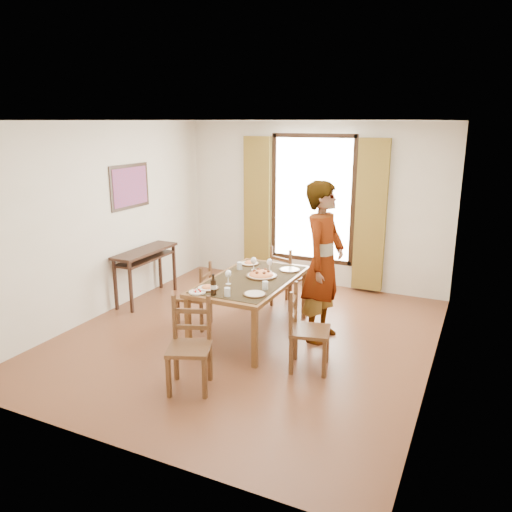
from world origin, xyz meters
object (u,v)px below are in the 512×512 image
at_px(dining_table, 251,283).
at_px(pasta_platter, 261,273).
at_px(console_table, 145,257).
at_px(man, 323,262).

relative_size(dining_table, pasta_platter, 4.38).
relative_size(console_table, pasta_platter, 3.00).
height_order(console_table, dining_table, console_table).
xyz_separation_m(console_table, dining_table, (2.03, -0.49, 0.01)).
bearing_deg(console_table, pasta_platter, -9.63).
distance_m(console_table, dining_table, 2.09).
bearing_deg(dining_table, console_table, 166.54).
xyz_separation_m(dining_table, pasta_platter, (0.09, 0.13, 0.11)).
bearing_deg(console_table, dining_table, -13.46).
xyz_separation_m(man, pasta_platter, (-0.77, -0.15, -0.20)).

